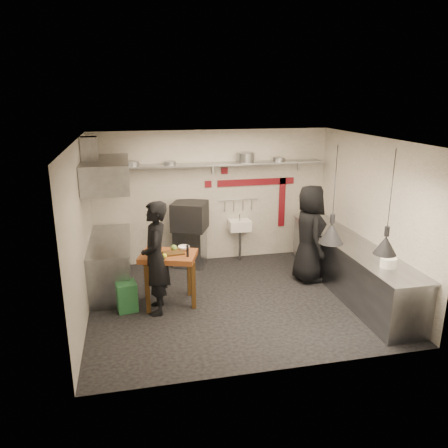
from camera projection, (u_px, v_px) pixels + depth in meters
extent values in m
plane|color=black|center=(236.00, 300.00, 7.71)|extent=(5.00, 5.00, 0.00)
plane|color=beige|center=(237.00, 140.00, 6.91)|extent=(5.00, 5.00, 0.00)
cube|color=silver|center=(213.00, 197.00, 9.28)|extent=(5.00, 0.04, 2.80)
cube|color=silver|center=(277.00, 272.00, 5.35)|extent=(5.00, 0.04, 2.80)
cube|color=silver|center=(81.00, 234.00, 6.81)|extent=(0.04, 4.20, 2.80)
cube|color=silver|center=(372.00, 216.00, 7.82)|extent=(0.04, 4.20, 2.80)
cube|color=maroon|center=(256.00, 182.00, 9.37)|extent=(1.70, 0.02, 0.14)
cube|color=maroon|center=(282.00, 202.00, 9.63)|extent=(0.14, 0.02, 1.10)
cube|color=maroon|center=(224.00, 171.00, 9.15)|extent=(0.14, 0.02, 0.14)
cube|color=maroon|center=(208.00, 184.00, 9.16)|extent=(0.14, 0.02, 0.14)
cube|color=gray|center=(214.00, 164.00, 8.91)|extent=(4.60, 0.34, 0.04)
cube|color=gray|center=(119.00, 171.00, 8.69)|extent=(0.04, 0.06, 0.24)
cube|color=gray|center=(213.00, 168.00, 9.07)|extent=(0.04, 0.06, 0.24)
cube|color=gray|center=(299.00, 165.00, 9.46)|extent=(0.04, 0.06, 0.24)
cylinder|color=gray|center=(132.00, 164.00, 8.55)|extent=(0.36, 0.36, 0.09)
cylinder|color=gray|center=(170.00, 163.00, 8.71)|extent=(0.32, 0.32, 0.07)
cylinder|color=gray|center=(246.00, 157.00, 9.01)|extent=(0.43, 0.43, 0.20)
cylinder|color=gray|center=(279.00, 159.00, 9.17)|extent=(0.33, 0.33, 0.08)
cube|color=gray|center=(190.00, 247.00, 9.18)|extent=(0.76, 0.73, 0.80)
cube|color=black|center=(190.00, 216.00, 8.96)|extent=(0.86, 0.84, 0.58)
cube|color=maroon|center=(191.00, 220.00, 8.67)|extent=(0.42, 0.20, 0.46)
cube|color=black|center=(192.00, 220.00, 8.71)|extent=(0.30, 0.14, 0.34)
cube|color=white|center=(240.00, 225.00, 9.40)|extent=(0.46, 0.34, 0.22)
cylinder|color=gray|center=(240.00, 217.00, 9.35)|extent=(0.03, 0.03, 0.14)
cylinder|color=gray|center=(240.00, 245.00, 9.49)|extent=(0.06, 0.06, 0.66)
cylinder|color=gray|center=(238.00, 199.00, 9.38)|extent=(0.90, 0.02, 0.02)
cube|color=gray|center=(349.00, 267.00, 8.02)|extent=(0.70, 3.80, 0.90)
cube|color=gray|center=(351.00, 243.00, 7.89)|extent=(0.76, 3.90, 0.03)
cylinder|color=white|center=(388.00, 262.00, 6.72)|extent=(0.31, 0.31, 0.15)
cylinder|color=white|center=(387.00, 265.00, 6.74)|extent=(0.23, 0.23, 0.05)
cube|color=gray|center=(111.00, 264.00, 8.13)|extent=(0.70, 1.90, 0.90)
cube|color=gray|center=(109.00, 241.00, 8.00)|extent=(0.76, 2.00, 0.03)
cube|color=gray|center=(106.00, 174.00, 7.66)|extent=(0.78, 1.60, 0.50)
cube|color=gray|center=(89.00, 151.00, 7.49)|extent=(0.28, 0.28, 0.50)
cube|color=#225E33|center=(127.00, 296.00, 7.29)|extent=(0.37, 0.37, 0.50)
cube|color=#472D12|center=(174.00, 253.00, 7.34)|extent=(0.37, 0.29, 0.02)
cylinder|color=black|center=(188.00, 251.00, 7.17)|extent=(0.06, 0.06, 0.20)
sphere|color=yellow|center=(157.00, 256.00, 7.12)|extent=(0.10, 0.10, 0.09)
sphere|color=yellow|center=(164.00, 256.00, 7.13)|extent=(0.09, 0.09, 0.08)
sphere|color=olive|center=(174.00, 248.00, 7.46)|extent=(0.14, 0.14, 0.11)
cube|color=gray|center=(153.00, 252.00, 7.37)|extent=(0.18, 0.13, 0.03)
imported|color=white|center=(184.00, 248.00, 7.52)|extent=(0.22, 0.22, 0.06)
imported|color=black|center=(156.00, 258.00, 7.07)|extent=(0.49, 0.72, 1.89)
imported|color=black|center=(309.00, 234.00, 8.32)|extent=(0.65, 0.95, 1.88)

